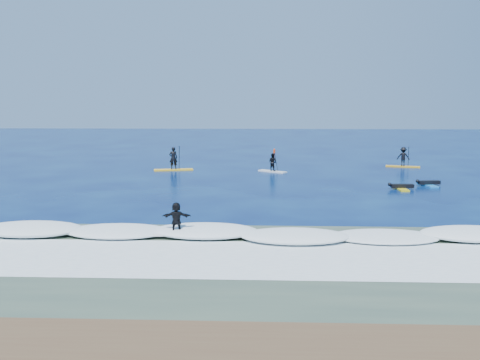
{
  "coord_description": "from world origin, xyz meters",
  "views": [
    {
      "loc": [
        -0.46,
        -32.95,
        6.09
      ],
      "look_at": [
        -1.95,
        3.48,
        0.6
      ],
      "focal_mm": 40.0,
      "sensor_mm": 36.0,
      "label": 1
    }
  ],
  "objects_px": {
    "wave_surfer": "(176,220)",
    "marker_buoy": "(274,151)",
    "sup_paddler_right": "(403,158)",
    "prone_paddler_far": "(428,183)",
    "sup_paddler_center": "(273,164)",
    "prone_paddler_near": "(401,187)",
    "sup_paddler_left": "(173,162)"
  },
  "relations": [
    {
      "from": "wave_surfer",
      "to": "marker_buoy",
      "type": "height_order",
      "value": "wave_surfer"
    },
    {
      "from": "sup_paddler_right",
      "to": "marker_buoy",
      "type": "relative_size",
      "value": 5.14
    },
    {
      "from": "marker_buoy",
      "to": "prone_paddler_far",
      "type": "bearing_deg",
      "value": -65.6
    },
    {
      "from": "sup_paddler_center",
      "to": "sup_paddler_right",
      "type": "bearing_deg",
      "value": 54.41
    },
    {
      "from": "prone_paddler_near",
      "to": "wave_surfer",
      "type": "relative_size",
      "value": 1.09
    },
    {
      "from": "prone_paddler_near",
      "to": "wave_surfer",
      "type": "xyz_separation_m",
      "value": [
        -13.32,
        -13.71,
        0.68
      ]
    },
    {
      "from": "sup_paddler_left",
      "to": "sup_paddler_right",
      "type": "height_order",
      "value": "sup_paddler_left"
    },
    {
      "from": "sup_paddler_right",
      "to": "sup_paddler_left",
      "type": "bearing_deg",
      "value": -154.56
    },
    {
      "from": "sup_paddler_right",
      "to": "prone_paddler_far",
      "type": "distance_m",
      "value": 10.77
    },
    {
      "from": "sup_paddler_center",
      "to": "marker_buoy",
      "type": "distance_m",
      "value": 16.24
    },
    {
      "from": "prone_paddler_near",
      "to": "wave_surfer",
      "type": "bearing_deg",
      "value": 133.33
    },
    {
      "from": "sup_paddler_left",
      "to": "sup_paddler_right",
      "type": "xyz_separation_m",
      "value": [
        20.57,
        3.12,
        0.08
      ]
    },
    {
      "from": "prone_paddler_far",
      "to": "marker_buoy",
      "type": "xyz_separation_m",
      "value": [
        -10.46,
        23.06,
        0.1
      ]
    },
    {
      "from": "prone_paddler_near",
      "to": "marker_buoy",
      "type": "relative_size",
      "value": 3.75
    },
    {
      "from": "prone_paddler_far",
      "to": "wave_surfer",
      "type": "height_order",
      "value": "wave_surfer"
    },
    {
      "from": "sup_paddler_left",
      "to": "sup_paddler_center",
      "type": "xyz_separation_m",
      "value": [
        8.6,
        -0.75,
        -0.05
      ]
    },
    {
      "from": "prone_paddler_near",
      "to": "wave_surfer",
      "type": "height_order",
      "value": "wave_surfer"
    },
    {
      "from": "sup_paddler_center",
      "to": "wave_surfer",
      "type": "bearing_deg",
      "value": -65.41
    },
    {
      "from": "sup_paddler_center",
      "to": "wave_surfer",
      "type": "height_order",
      "value": "sup_paddler_center"
    },
    {
      "from": "prone_paddler_near",
      "to": "prone_paddler_far",
      "type": "relative_size",
      "value": 0.97
    },
    {
      "from": "sup_paddler_center",
      "to": "prone_paddler_far",
      "type": "height_order",
      "value": "sup_paddler_center"
    },
    {
      "from": "sup_paddler_right",
      "to": "prone_paddler_near",
      "type": "xyz_separation_m",
      "value": [
        -3.32,
        -12.35,
        -0.66
      ]
    },
    {
      "from": "sup_paddler_left",
      "to": "wave_surfer",
      "type": "xyz_separation_m",
      "value": [
        3.92,
        -22.93,
        0.1
      ]
    },
    {
      "from": "wave_surfer",
      "to": "sup_paddler_left",
      "type": "bearing_deg",
      "value": 97.38
    },
    {
      "from": "sup_paddler_left",
      "to": "sup_paddler_right",
      "type": "distance_m",
      "value": 20.81
    },
    {
      "from": "sup_paddler_left",
      "to": "prone_paddler_far",
      "type": "height_order",
      "value": "sup_paddler_left"
    },
    {
      "from": "prone_paddler_far",
      "to": "marker_buoy",
      "type": "bearing_deg",
      "value": 15.43
    },
    {
      "from": "wave_surfer",
      "to": "marker_buoy",
      "type": "distance_m",
      "value": 38.76
    },
    {
      "from": "sup_paddler_left",
      "to": "sup_paddler_center",
      "type": "distance_m",
      "value": 8.63
    },
    {
      "from": "sup_paddler_right",
      "to": "wave_surfer",
      "type": "distance_m",
      "value": 30.92
    },
    {
      "from": "prone_paddler_near",
      "to": "sup_paddler_center",
      "type": "bearing_deg",
      "value": 43.08
    },
    {
      "from": "sup_paddler_left",
      "to": "wave_surfer",
      "type": "distance_m",
      "value": 23.27
    }
  ]
}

